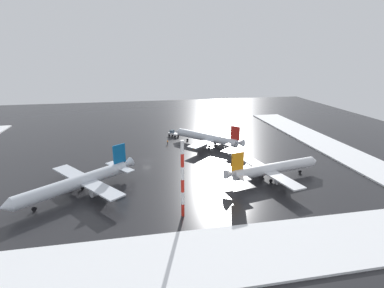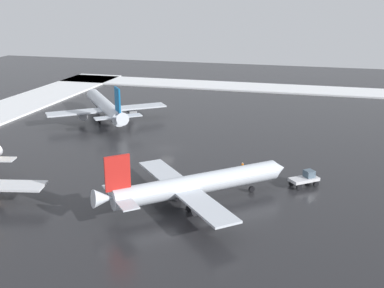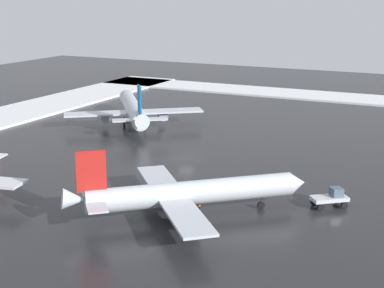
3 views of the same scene
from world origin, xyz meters
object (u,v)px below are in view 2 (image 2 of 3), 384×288
at_px(ground_crew_near_tug, 203,193).
at_px(airplane_foreground_jet, 106,107).
at_px(ground_crew_by_nose_gear, 242,167).
at_px(airplane_parked_starboard, 195,185).
at_px(traffic_cone_near_nose, 225,182).
at_px(pushback_tug, 305,178).
at_px(traffic_cone_mid_line, 183,184).

bearing_deg(ground_crew_near_tug, airplane_foreground_jet, 0.92).
distance_m(ground_crew_by_nose_gear, ground_crew_near_tug, 13.33).
distance_m(airplane_parked_starboard, traffic_cone_near_nose, 9.68).
xyz_separation_m(ground_crew_near_tug, traffic_cone_near_nose, (-7.03, 1.89, -0.70)).
xyz_separation_m(pushback_tug, traffic_cone_near_nose, (2.24, -12.32, -1.01)).
bearing_deg(airplane_foreground_jet, pushback_tug, -159.36).
bearing_deg(ground_crew_by_nose_gear, airplane_foreground_jet, -40.79).
xyz_separation_m(airplane_parked_starboard, airplane_foreground_jet, (-40.78, -32.68, 0.30)).
distance_m(airplane_foreground_jet, traffic_cone_near_nose, 47.77).
height_order(airplane_parked_starboard, pushback_tug, airplane_parked_starboard).
xyz_separation_m(ground_crew_by_nose_gear, traffic_cone_mid_line, (8.53, -7.96, -0.70)).
xyz_separation_m(airplane_parked_starboard, traffic_cone_near_nose, (-8.87, 2.73, -2.74)).
xyz_separation_m(pushback_tug, ground_crew_by_nose_gear, (-3.54, -10.55, -0.31)).
bearing_deg(traffic_cone_near_nose, pushback_tug, 100.29).
height_order(airplane_parked_starboard, airplane_foreground_jet, airplane_foreground_jet).
bearing_deg(pushback_tug, airplane_foreground_jet, 108.61).
height_order(airplane_foreground_jet, traffic_cone_near_nose, airplane_foreground_jet).
height_order(airplane_foreground_jet, traffic_cone_mid_line, airplane_foreground_jet).
relative_size(airplane_parked_starboard, ground_crew_near_tug, 14.53).
bearing_deg(traffic_cone_mid_line, ground_crew_near_tug, 45.03).
height_order(ground_crew_by_nose_gear, traffic_cone_near_nose, ground_crew_by_nose_gear).
bearing_deg(traffic_cone_mid_line, airplane_parked_starboard, 29.40).
bearing_deg(pushback_tug, traffic_cone_mid_line, 155.57).
bearing_deg(traffic_cone_near_nose, ground_crew_near_tug, -15.06).
distance_m(airplane_foreground_jet, ground_crew_by_nose_gear, 45.51).
height_order(airplane_parked_starboard, ground_crew_near_tug, airplane_parked_starboard).
bearing_deg(airplane_foreground_jet, ground_crew_near_tug, -176.77).
bearing_deg(ground_crew_by_nose_gear, pushback_tug, 155.74).
relative_size(pushback_tug, traffic_cone_mid_line, 9.00).
bearing_deg(airplane_parked_starboard, airplane_foreground_jet, 86.96).
distance_m(pushback_tug, traffic_cone_mid_line, 19.19).
relative_size(ground_crew_by_nose_gear, ground_crew_near_tug, 1.00).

